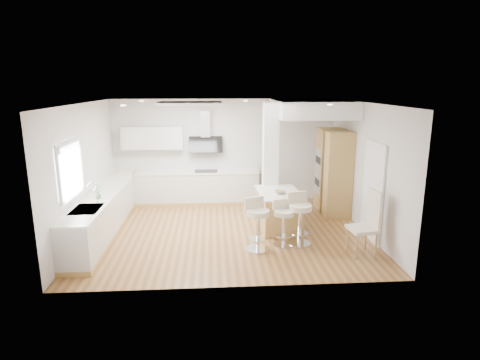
{
  "coord_description": "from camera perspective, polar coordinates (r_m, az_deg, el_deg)",
  "views": [
    {
      "loc": [
        -0.31,
        -8.37,
        3.18
      ],
      "look_at": [
        0.29,
        0.4,
        1.07
      ],
      "focal_mm": 30.0,
      "sensor_mm": 36.0,
      "label": 1
    }
  ],
  "objects": [
    {
      "name": "wall_back",
      "position": [
        11.02,
        -2.25,
        4.18
      ],
      "size": [
        6.0,
        0.04,
        2.8
      ],
      "primitive_type": "cube",
      "color": "beige",
      "rests_on": "ground"
    },
    {
      "name": "window_left",
      "position": [
        8.06,
        -23.0,
        1.77
      ],
      "size": [
        0.06,
        1.28,
        1.07
      ],
      "color": "silver",
      "rests_on": "ground"
    },
    {
      "name": "bar_stool_b",
      "position": [
        8.1,
        6.2,
        -5.75
      ],
      "size": [
        0.5,
        0.5,
        0.93
      ],
      "rotation": [
        0.0,
        0.0,
        0.2
      ],
      "color": "silver",
      "rests_on": "ground"
    },
    {
      "name": "dining_chair",
      "position": [
        7.98,
        17.79,
        -5.51
      ],
      "size": [
        0.55,
        0.55,
        1.26
      ],
      "rotation": [
        0.0,
        0.0,
        0.13
      ],
      "color": "beige",
      "rests_on": "ground"
    },
    {
      "name": "skylight",
      "position": [
        8.99,
        -7.1,
        10.77
      ],
      "size": [
        4.1,
        2.1,
        0.06
      ],
      "color": "white",
      "rests_on": "ground"
    },
    {
      "name": "peninsula",
      "position": [
        9.09,
        5.52,
        -4.22
      ],
      "size": [
        0.98,
        1.43,
        0.91
      ],
      "rotation": [
        0.0,
        0.0,
        0.05
      ],
      "color": "tan",
      "rests_on": "ground"
    },
    {
      "name": "bar_stool_a",
      "position": [
        7.83,
        2.5,
        -5.89
      ],
      "size": [
        0.61,
        0.61,
        1.04
      ],
      "rotation": [
        0.0,
        0.0,
        0.38
      ],
      "color": "silver",
      "rests_on": "ground"
    },
    {
      "name": "wall_right",
      "position": [
        9.17,
        17.33,
        1.67
      ],
      "size": [
        0.04,
        5.0,
        2.8
      ],
      "primitive_type": "cube",
      "color": "beige",
      "rests_on": "ground"
    },
    {
      "name": "wall_left",
      "position": [
        8.97,
        -21.28,
        1.1
      ],
      "size": [
        0.04,
        5.0,
        2.8
      ],
      "primitive_type": "cube",
      "color": "beige",
      "rests_on": "ground"
    },
    {
      "name": "ground",
      "position": [
        8.96,
        -1.68,
        -7.32
      ],
      "size": [
        6.0,
        6.0,
        0.0
      ],
      "primitive_type": "plane",
      "color": "olive",
      "rests_on": "ground"
    },
    {
      "name": "doorway_right",
      "position": [
        8.71,
        18.39,
        -1.72
      ],
      "size": [
        0.05,
        1.0,
        2.1
      ],
      "color": "#463E37",
      "rests_on": "ground"
    },
    {
      "name": "oven_column",
      "position": [
        10.27,
        13.08,
        1.16
      ],
      "size": [
        0.63,
        1.21,
        2.1
      ],
      "color": "tan",
      "rests_on": "ground"
    },
    {
      "name": "bar_stool_c",
      "position": [
        8.18,
        8.46,
        -5.07
      ],
      "size": [
        0.58,
        0.58,
        1.07
      ],
      "rotation": [
        0.0,
        0.0,
        0.24
      ],
      "color": "silver",
      "rests_on": "ground"
    },
    {
      "name": "ceiling",
      "position": [
        8.96,
        -1.68,
        -7.32
      ],
      "size": [
        6.0,
        5.0,
        0.02
      ],
      "primitive_type": "cube",
      "color": "white",
      "rests_on": "ground"
    },
    {
      "name": "soffit",
      "position": [
        10.08,
        10.09,
        9.98
      ],
      "size": [
        1.78,
        2.2,
        0.4
      ],
      "color": "white",
      "rests_on": "ground"
    },
    {
      "name": "counter_left",
      "position": [
        9.33,
        -18.62,
        -4.21
      ],
      "size": [
        0.63,
        4.5,
        1.35
      ],
      "color": "tan",
      "rests_on": "ground"
    },
    {
      "name": "pillar",
      "position": [
        9.58,
        4.32,
        2.74
      ],
      "size": [
        0.35,
        0.35,
        2.8
      ],
      "color": "white",
      "rests_on": "ground"
    },
    {
      "name": "counter_back",
      "position": [
        10.9,
        -6.99,
        0.2
      ],
      "size": [
        3.62,
        0.63,
        2.5
      ],
      "color": "tan",
      "rests_on": "ground"
    }
  ]
}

